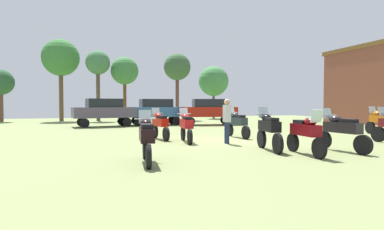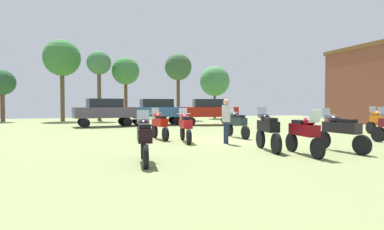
{
  "view_description": "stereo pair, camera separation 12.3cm",
  "coord_description": "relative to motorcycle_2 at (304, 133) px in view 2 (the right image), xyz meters",
  "views": [
    {
      "loc": [
        -5.5,
        -12.87,
        1.64
      ],
      "look_at": [
        -0.1,
        4.23,
        1.01
      ],
      "focal_mm": 29.59,
      "sensor_mm": 36.0,
      "label": 1
    },
    {
      "loc": [
        -5.38,
        -12.91,
        1.64
      ],
      "look_at": [
        -0.1,
        4.23,
        1.01
      ],
      "focal_mm": 29.59,
      "sensor_mm": 36.0,
      "label": 2
    }
  ],
  "objects": [
    {
      "name": "motorcycle_6",
      "position": [
        -5.02,
        0.17,
        -0.0
      ],
      "size": [
        0.62,
        2.12,
        1.45
      ],
      "rotation": [
        0.0,
        0.0,
        -0.1
      ],
      "color": "black",
      "rests_on": "ground"
    },
    {
      "name": "car_1",
      "position": [
        2.18,
        14.66,
        0.46
      ],
      "size": [
        4.55,
        2.52,
        2.0
      ],
      "rotation": [
        0.0,
        0.0,
        1.4
      ],
      "color": "black",
      "rests_on": "ground"
    },
    {
      "name": "motorcycle_8",
      "position": [
        0.22,
        5.43,
        0.0
      ],
      "size": [
        0.62,
        2.17,
        1.45
      ],
      "rotation": [
        0.0,
        0.0,
        0.08
      ],
      "color": "black",
      "rests_on": "ground"
    },
    {
      "name": "person_2",
      "position": [
        -1.19,
        3.43,
        0.36
      ],
      "size": [
        0.35,
        0.35,
        1.82
      ],
      "rotation": [
        0.0,
        0.0,
        1.53
      ],
      "color": "navy",
      "rests_on": "ground"
    },
    {
      "name": "tree_2",
      "position": [
        6.64,
        24.85,
        3.46
      ],
      "size": [
        3.37,
        3.37,
        5.87
      ],
      "color": "#4D392D",
      "rests_on": "ground"
    },
    {
      "name": "motorcycle_2",
      "position": [
        0.0,
        0.0,
        0.0
      ],
      "size": [
        0.62,
        2.11,
        1.45
      ],
      "rotation": [
        0.0,
        0.0,
        3.05
      ],
      "color": "black",
      "rests_on": "ground"
    },
    {
      "name": "motorcycle_9",
      "position": [
        7.88,
        4.27,
        0.02
      ],
      "size": [
        0.66,
        2.23,
        1.5
      ],
      "rotation": [
        0.0,
        0.0,
        -0.14
      ],
      "color": "black",
      "rests_on": "ground"
    },
    {
      "name": "motorcycle_7",
      "position": [
        -0.6,
        1.19,
        0.02
      ],
      "size": [
        0.67,
        2.12,
        1.51
      ],
      "rotation": [
        0.0,
        0.0,
        -0.16
      ],
      "color": "black",
      "rests_on": "ground"
    },
    {
      "name": "car_2",
      "position": [
        -1.73,
        15.74,
        0.46
      ],
      "size": [
        4.33,
        1.88,
        2.0
      ],
      "rotation": [
        0.0,
        0.0,
        1.59
      ],
      "color": "black",
      "rests_on": "ground"
    },
    {
      "name": "motorcycle_10",
      "position": [
        -3.48,
        5.78,
        -0.01
      ],
      "size": [
        0.65,
        2.06,
        1.44
      ],
      "rotation": [
        0.0,
        0.0,
        0.15
      ],
      "color": "black",
      "rests_on": "ground"
    },
    {
      "name": "tree_3",
      "position": [
        -9.27,
        24.45,
        5.29
      ],
      "size": [
        3.49,
        3.49,
        7.81
      ],
      "color": "brown",
      "rests_on": "ground"
    },
    {
      "name": "tree_5",
      "position": [
        -14.36,
        24.3,
        2.82
      ],
      "size": [
        2.32,
        2.32,
        4.77
      ],
      "color": "brown",
      "rests_on": "ground"
    },
    {
      "name": "tree_1",
      "position": [
        -5.87,
        23.34,
        4.73
      ],
      "size": [
        2.3,
        2.3,
        6.75
      ],
      "color": "#4F4230",
      "rests_on": "ground"
    },
    {
      "name": "tree_4",
      "position": [
        1.96,
        23.18,
        4.64
      ],
      "size": [
        2.76,
        2.76,
        6.82
      ],
      "color": "brown",
      "rests_on": "ground"
    },
    {
      "name": "ground_plane",
      "position": [
        -0.93,
        4.46,
        -0.72
      ],
      "size": [
        44.0,
        52.0,
        0.02
      ],
      "color": "olive"
    },
    {
      "name": "tree_7",
      "position": [
        -3.29,
        24.03,
        4.18
      ],
      "size": [
        2.76,
        2.76,
        6.33
      ],
      "color": "brown",
      "rests_on": "ground"
    },
    {
      "name": "motorcycle_5",
      "position": [
        -2.64,
        4.39,
        -0.0
      ],
      "size": [
        0.62,
        2.16,
        1.45
      ],
      "rotation": [
        0.0,
        0.0,
        -0.1
      ],
      "color": "black",
      "rests_on": "ground"
    },
    {
      "name": "motorcycle_3",
      "position": [
        1.66,
        0.28,
        0.01
      ],
      "size": [
        0.63,
        2.22,
        1.47
      ],
      "rotation": [
        0.0,
        0.0,
        0.11
      ],
      "color": "black",
      "rests_on": "ground"
    },
    {
      "name": "car_3",
      "position": [
        -5.62,
        15.11,
        0.46
      ],
      "size": [
        4.54,
        2.49,
        2.0
      ],
      "rotation": [
        0.0,
        0.0,
        1.74
      ],
      "color": "black",
      "rests_on": "ground"
    }
  ]
}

